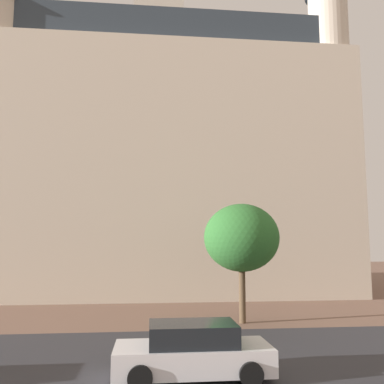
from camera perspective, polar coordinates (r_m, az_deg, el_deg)
The scene contains 5 objects.
ground_plane at distance 14.80m, azimuth -1.24°, elevation -21.46°, with size 120.00×120.00×0.00m, color brown.
street_asphalt_strip at distance 14.21m, azimuth -1.02°, elevation -22.07°, with size 120.00×8.44×0.00m, color #2D2D33.
landmark_building at distance 34.03m, azimuth -3.53°, elevation 4.31°, with size 26.20×15.64×36.70m.
car_white at distance 12.25m, azimuth 0.09°, elevation -21.17°, with size 4.32×2.01×1.47m.
tree_curb_far at distance 19.70m, azimuth 6.85°, elevation -6.30°, with size 3.54×3.54×5.52m.
Camera 1 is at (-1.17, -4.27, 3.73)m, focal length 38.57 mm.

